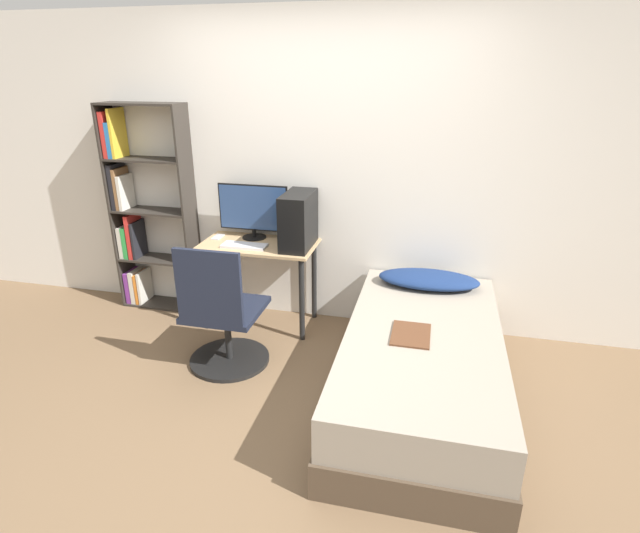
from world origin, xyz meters
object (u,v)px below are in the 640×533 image
at_px(office_chair, 223,323).
at_px(bed, 421,366).
at_px(monitor, 253,210).
at_px(keyboard, 244,246).
at_px(bookshelf, 140,214).
at_px(pc_tower, 298,220).

bearing_deg(office_chair, bed, -2.08).
height_order(monitor, keyboard, monitor).
distance_m(bed, monitor, 1.86).
bearing_deg(bookshelf, monitor, 0.69).
height_order(office_chair, pc_tower, pc_tower).
xyz_separation_m(office_chair, pc_tower, (0.37, 0.72, 0.58)).
xyz_separation_m(bookshelf, bed, (2.52, -0.89, -0.62)).
relative_size(office_chair, pc_tower, 2.20).
height_order(bed, pc_tower, pc_tower).
distance_m(keyboard, pc_tower, 0.48).
height_order(keyboard, pc_tower, pc_tower).
distance_m(monitor, keyboard, 0.33).
relative_size(bookshelf, monitor, 3.01).
relative_size(bed, monitor, 3.39).
bearing_deg(bookshelf, keyboard, -12.06).
relative_size(bookshelf, office_chair, 1.86).
xyz_separation_m(monitor, keyboard, (0.00, -0.24, -0.23)).
distance_m(bed, pc_tower, 1.47).
relative_size(monitor, pc_tower, 1.36).
relative_size(bookshelf, pc_tower, 4.09).
height_order(monitor, pc_tower, monitor).
relative_size(office_chair, monitor, 1.62).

